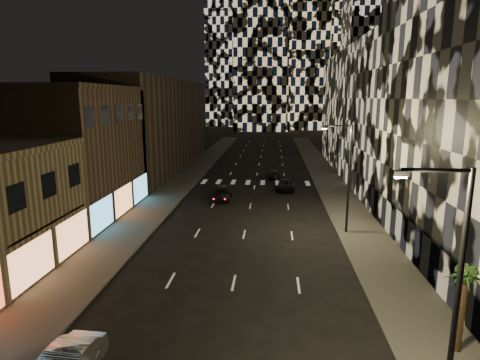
% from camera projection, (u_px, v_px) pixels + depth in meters
% --- Properties ---
extents(sidewalk_left, '(4.00, 120.00, 0.15)m').
position_uv_depth(sidewalk_left, '(183.00, 181.00, 54.99)').
color(sidewalk_left, '#47443F').
rests_on(sidewalk_left, ground).
extents(sidewalk_right, '(4.00, 120.00, 0.15)m').
position_uv_depth(sidewalk_right, '(330.00, 183.00, 53.38)').
color(sidewalk_right, '#47443F').
rests_on(sidewalk_right, ground).
extents(curb_left, '(0.20, 120.00, 0.15)m').
position_uv_depth(curb_left, '(198.00, 181.00, 54.82)').
color(curb_left, '#4C4C47').
rests_on(curb_left, ground).
extents(curb_right, '(0.20, 120.00, 0.15)m').
position_uv_depth(curb_right, '(314.00, 183.00, 53.55)').
color(curb_right, '#4C4C47').
rests_on(curb_right, ground).
extents(retail_brown, '(10.00, 15.00, 12.00)m').
position_uv_depth(retail_brown, '(70.00, 154.00, 38.26)').
color(retail_brown, '#4A392A').
rests_on(retail_brown, ground).
extents(retail_filler_left, '(10.00, 40.00, 14.00)m').
position_uv_depth(retail_filler_left, '(152.00, 125.00, 63.91)').
color(retail_filler_left, '#4A392A').
rests_on(retail_filler_left, ground).
extents(midrise_base, '(0.60, 25.00, 3.00)m').
position_uv_depth(midrise_base, '(415.00, 240.00, 28.02)').
color(midrise_base, '#383838').
rests_on(midrise_base, ground).
extents(midrise_filler_right, '(16.00, 40.00, 18.00)m').
position_uv_depth(midrise_filler_right, '(397.00, 114.00, 57.59)').
color(midrise_filler_right, '#232326').
rests_on(midrise_filler_right, ground).
extents(streetlight_near, '(2.55, 0.25, 9.00)m').
position_uv_depth(streetlight_near, '(452.00, 279.00, 13.41)').
color(streetlight_near, black).
rests_on(streetlight_near, sidewalk_right).
extents(streetlight_far, '(2.55, 0.25, 9.00)m').
position_uv_depth(streetlight_far, '(346.00, 171.00, 32.92)').
color(streetlight_far, black).
rests_on(streetlight_far, sidewalk_right).
extents(car_dark_midlane, '(1.90, 4.66, 1.58)m').
position_uv_depth(car_dark_midlane, '(222.00, 193.00, 44.78)').
color(car_dark_midlane, black).
rests_on(car_dark_midlane, ground).
extents(car_dark_oncoming, '(1.73, 4.16, 1.20)m').
position_uv_depth(car_dark_oncoming, '(274.00, 174.00, 56.87)').
color(car_dark_oncoming, black).
rests_on(car_dark_oncoming, ground).
extents(car_dark_rightlane, '(2.57, 4.81, 1.28)m').
position_uv_depth(car_dark_rightlane, '(286.00, 185.00, 49.56)').
color(car_dark_rightlane, black).
rests_on(car_dark_rightlane, ground).
extents(palm_tree, '(2.04, 2.07, 4.06)m').
position_uv_depth(palm_tree, '(466.00, 281.00, 17.34)').
color(palm_tree, '#47331E').
rests_on(palm_tree, sidewalk_right).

